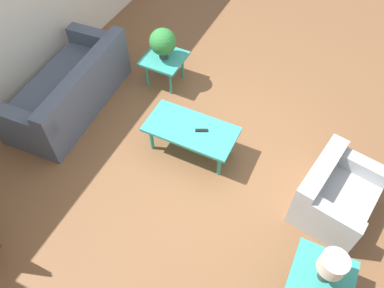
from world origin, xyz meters
name	(u,v)px	position (x,y,z in m)	size (l,w,h in m)	color
ground_plane	(212,157)	(0.00, 0.00, 0.00)	(14.00, 14.00, 0.00)	brown
sofa	(70,90)	(2.26, 0.01, 0.30)	(1.07, 2.08, 0.81)	#4C566B
armchair	(334,195)	(-1.57, 0.07, 0.28)	(0.93, 1.10, 0.68)	#A8ADB2
coffee_table	(191,131)	(0.31, 0.01, 0.40)	(1.18, 0.59, 0.45)	teal
side_table_plant	(164,61)	(1.28, -1.05, 0.41)	(0.60, 0.60, 0.47)	teal
side_table_lamp	(321,279)	(-1.65, 1.16, 0.41)	(0.60, 0.60, 0.47)	teal
potted_plant	(163,42)	(1.28, -1.05, 0.74)	(0.39, 0.39, 0.48)	#333338
table_lamp	(332,266)	(-1.65, 1.16, 0.75)	(0.26, 0.26, 0.42)	#333333
remote_control	(202,130)	(0.17, -0.01, 0.46)	(0.16, 0.10, 0.02)	black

